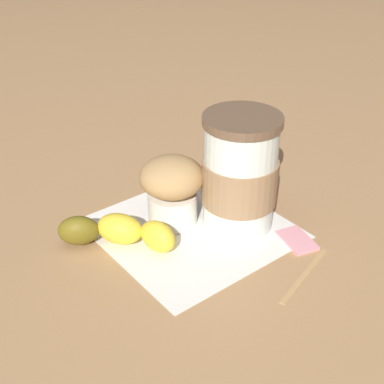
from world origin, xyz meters
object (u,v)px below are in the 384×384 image
at_px(muffin, 174,186).
at_px(sugar_packet, 297,239).
at_px(banana, 119,231).
at_px(coffee_cup, 240,174).

xyz_separation_m(muffin, sugar_packet, (-0.05, 0.15, -0.05)).
bearing_deg(muffin, banana, -15.08).
distance_m(coffee_cup, banana, 0.16).
xyz_separation_m(coffee_cup, muffin, (0.04, -0.07, -0.02)).
distance_m(coffee_cup, muffin, 0.08).
distance_m(coffee_cup, sugar_packet, 0.10).
height_order(banana, sugar_packet, banana).
height_order(coffee_cup, banana, coffee_cup).
relative_size(muffin, banana, 0.64).
bearing_deg(banana, coffee_cup, 143.34).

